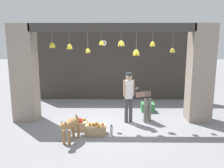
# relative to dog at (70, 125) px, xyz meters

# --- Properties ---
(ground_plane) EXTENTS (60.00, 60.00, 0.00)m
(ground_plane) POSITION_rel_dog_xyz_m (1.01, 1.34, -0.43)
(ground_plane) COLOR gray
(shop_back_wall) EXTENTS (6.76, 0.12, 2.99)m
(shop_back_wall) POSITION_rel_dog_xyz_m (1.01, 4.35, 1.07)
(shop_back_wall) COLOR #38332D
(shop_back_wall) RESTS_ON ground_plane
(shop_pillar_left) EXTENTS (0.70, 0.60, 2.99)m
(shop_pillar_left) POSITION_rel_dog_xyz_m (-1.72, 1.64, 1.07)
(shop_pillar_left) COLOR gray
(shop_pillar_left) RESTS_ON ground_plane
(shop_pillar_right) EXTENTS (0.70, 0.60, 2.99)m
(shop_pillar_right) POSITION_rel_dog_xyz_m (3.74, 1.64, 1.07)
(shop_pillar_right) COLOR gray
(shop_pillar_right) RESTS_ON ground_plane
(storefront_awning) EXTENTS (4.86, 0.28, 0.96)m
(storefront_awning) POSITION_rel_dog_xyz_m (1.01, 1.46, 2.39)
(storefront_awning) COLOR #3D3833
(dog) EXTENTS (0.43, 0.86, 0.64)m
(dog) POSITION_rel_dog_xyz_m (0.00, 0.00, 0.00)
(dog) COLOR #9E7042
(dog) RESTS_ON ground_plane
(shopkeeper) EXTENTS (0.34, 0.27, 1.54)m
(shopkeeper) POSITION_rel_dog_xyz_m (1.53, 1.40, 0.47)
(shopkeeper) COLOR #424247
(shopkeeper) RESTS_ON ground_plane
(worker_stooping) EXTENTS (0.47, 0.74, 1.00)m
(worker_stooping) POSITION_rel_dog_xyz_m (2.02, 1.59, 0.23)
(worker_stooping) COLOR #6B665B
(worker_stooping) RESTS_ON ground_plane
(fruit_crate_oranges) EXTENTS (0.56, 0.36, 0.31)m
(fruit_crate_oranges) POSITION_rel_dog_xyz_m (0.58, 0.45, -0.30)
(fruit_crate_oranges) COLOR tan
(fruit_crate_oranges) RESTS_ON ground_plane
(fruit_crate_apples) EXTENTS (0.44, 0.34, 0.31)m
(fruit_crate_apples) POSITION_rel_dog_xyz_m (0.09, 0.81, -0.30)
(fruit_crate_apples) COLOR tan
(fruit_crate_apples) RESTS_ON ground_plane
(produce_box_green) EXTENTS (0.46, 0.43, 0.31)m
(produce_box_green) POSITION_rel_dog_xyz_m (2.29, 2.53, -0.28)
(produce_box_green) COLOR #387A42
(produce_box_green) RESTS_ON ground_plane
(water_bottle) EXTENTS (0.07, 0.07, 0.30)m
(water_bottle) POSITION_rel_dog_xyz_m (1.01, 0.36, -0.29)
(water_bottle) COLOR silver
(water_bottle) RESTS_ON ground_plane
(wall_clock) EXTENTS (0.26, 0.03, 0.26)m
(wall_clock) POSITION_rel_dog_xyz_m (0.64, 4.28, 2.02)
(wall_clock) COLOR black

